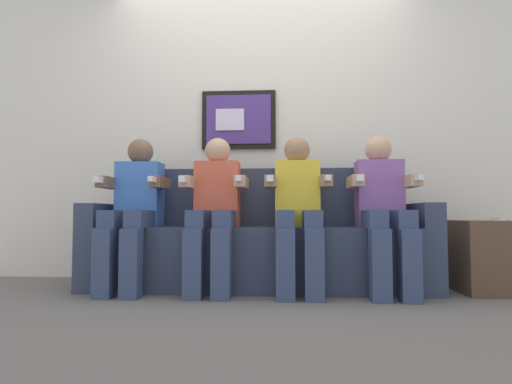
{
  "coord_description": "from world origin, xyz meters",
  "views": [
    {
      "loc": [
        0.19,
        -2.77,
        0.54
      ],
      "look_at": [
        0.0,
        0.15,
        0.7
      ],
      "focal_mm": 29.14,
      "sensor_mm": 36.0,
      "label": 1
    }
  ],
  "objects_px": {
    "person_rightmost": "(383,205)",
    "spare_remote_on_table": "(498,219)",
    "couch": "(258,245)",
    "person_left_center": "(215,205)",
    "person_right_center": "(298,205)",
    "person_leftmost": "(134,206)",
    "side_table_right": "(488,257)"
  },
  "relations": [
    {
      "from": "couch",
      "to": "person_left_center",
      "type": "distance_m",
      "value": 0.45
    },
    {
      "from": "person_left_center",
      "to": "person_right_center",
      "type": "distance_m",
      "value": 0.59
    },
    {
      "from": "couch",
      "to": "person_right_center",
      "type": "height_order",
      "value": "person_right_center"
    },
    {
      "from": "couch",
      "to": "person_leftmost",
      "type": "relative_size",
      "value": 2.25
    },
    {
      "from": "person_left_center",
      "to": "spare_remote_on_table",
      "type": "bearing_deg",
      "value": -0.4
    },
    {
      "from": "person_leftmost",
      "to": "person_rightmost",
      "type": "relative_size",
      "value": 1.0
    },
    {
      "from": "person_left_center",
      "to": "side_table_right",
      "type": "relative_size",
      "value": 2.22
    },
    {
      "from": "couch",
      "to": "side_table_right",
      "type": "height_order",
      "value": "couch"
    },
    {
      "from": "couch",
      "to": "person_rightmost",
      "type": "relative_size",
      "value": 2.25
    },
    {
      "from": "person_leftmost",
      "to": "side_table_right",
      "type": "bearing_deg",
      "value": 1.42
    },
    {
      "from": "person_rightmost",
      "to": "spare_remote_on_table",
      "type": "bearing_deg",
      "value": -1.01
    },
    {
      "from": "person_right_center",
      "to": "spare_remote_on_table",
      "type": "height_order",
      "value": "person_right_center"
    },
    {
      "from": "couch",
      "to": "person_leftmost",
      "type": "height_order",
      "value": "person_leftmost"
    },
    {
      "from": "couch",
      "to": "person_leftmost",
      "type": "distance_m",
      "value": 0.95
    },
    {
      "from": "person_rightmost",
      "to": "spare_remote_on_table",
      "type": "xyz_separation_m",
      "value": [
        0.76,
        -0.01,
        -0.1
      ]
    },
    {
      "from": "person_left_center",
      "to": "side_table_right",
      "type": "height_order",
      "value": "person_left_center"
    },
    {
      "from": "person_right_center",
      "to": "person_rightmost",
      "type": "bearing_deg",
      "value": 0.0
    },
    {
      "from": "person_left_center",
      "to": "spare_remote_on_table",
      "type": "relative_size",
      "value": 8.54
    },
    {
      "from": "person_right_center",
      "to": "person_rightmost",
      "type": "distance_m",
      "value": 0.59
    },
    {
      "from": "side_table_right",
      "to": "spare_remote_on_table",
      "type": "relative_size",
      "value": 3.85
    },
    {
      "from": "person_right_center",
      "to": "spare_remote_on_table",
      "type": "xyz_separation_m",
      "value": [
        1.35,
        -0.01,
        -0.1
      ]
    },
    {
      "from": "spare_remote_on_table",
      "to": "couch",
      "type": "bearing_deg",
      "value": 173.66
    },
    {
      "from": "person_left_center",
      "to": "person_right_center",
      "type": "relative_size",
      "value": 1.0
    },
    {
      "from": "couch",
      "to": "person_rightmost",
      "type": "height_order",
      "value": "person_rightmost"
    },
    {
      "from": "person_leftmost",
      "to": "person_rightmost",
      "type": "distance_m",
      "value": 1.77
    },
    {
      "from": "person_left_center",
      "to": "person_rightmost",
      "type": "xyz_separation_m",
      "value": [
        1.18,
        0.0,
        0.0
      ]
    },
    {
      "from": "person_leftmost",
      "to": "spare_remote_on_table",
      "type": "distance_m",
      "value": 2.53
    },
    {
      "from": "person_leftmost",
      "to": "person_left_center",
      "type": "xyz_separation_m",
      "value": [
        0.59,
        0.0,
        0.0
      ]
    },
    {
      "from": "person_left_center",
      "to": "person_right_center",
      "type": "bearing_deg",
      "value": 0.0
    },
    {
      "from": "person_left_center",
      "to": "person_right_center",
      "type": "xyz_separation_m",
      "value": [
        0.59,
        0.0,
        0.0
      ]
    },
    {
      "from": "couch",
      "to": "person_left_center",
      "type": "relative_size",
      "value": 2.25
    },
    {
      "from": "couch",
      "to": "person_right_center",
      "type": "distance_m",
      "value": 0.45
    }
  ]
}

